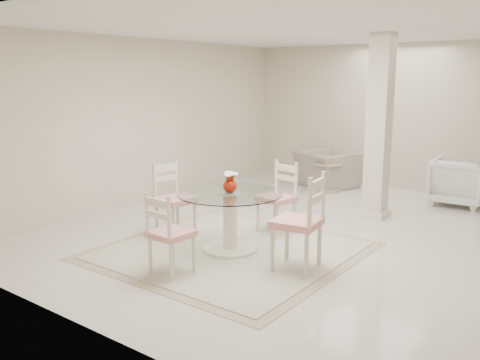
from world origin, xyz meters
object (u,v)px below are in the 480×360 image
Objects in this scene: dining_table at (230,222)px; dining_chair_east at (304,215)px; red_vase at (230,182)px; dining_chair_north at (280,192)px; column at (379,128)px; dining_chair_south at (167,228)px; armchair_white at (458,182)px; side_table at (327,178)px; dining_chair_west at (172,193)px; recliner_taupe at (326,169)px.

dining_chair_east is at bearing -2.03° from dining_table.
red_vase is at bearing -18.43° from dining_table.
dining_chair_north is at bearing 86.75° from dining_table.
column is at bearing 177.34° from dining_chair_east.
dining_chair_east is 1.43m from dining_chair_north.
dining_chair_south reaches higher than armchair_white.
column is 2.70m from dining_chair_east.
dining_chair_north is 2.00× the size of side_table.
dining_chair_west is 2.05× the size of side_table.
dining_chair_west is at bearing 176.81° from red_vase.
dining_chair_east is at bearing -38.46° from dining_chair_north.
dining_chair_north reaches higher than armchair_white.
dining_chair_north is at bearing -76.36° from side_table.
dining_chair_east is 2.05m from dining_chair_west.
red_vase is 0.31× the size of armchair_white.
column is 3.18m from dining_chair_west.
armchair_white is (2.62, 4.02, -0.19)m from dining_chair_west.
armchair_white is (1.54, 3.05, -0.18)m from dining_chair_north.
recliner_taupe is 1.97× the size of side_table.
dining_chair_north reaches higher than dining_table.
column is at bearing 73.52° from dining_chair_north.
dining_table is at bearing 161.57° from red_vase.
dining_table is 2.37× the size of side_table.
red_vase is 1.06m from dining_chair_north.
dining_table is 1.03m from dining_chair_south.
dining_chair_east reaches higher than recliner_taupe.
column is 3.22× the size of armchair_white.
column is 2.85m from dining_table.
dining_chair_west is at bearing 54.25° from armchair_white.
side_table is at bearing 99.10° from dining_table.
recliner_taupe is at bearing 122.18° from side_table.
red_vase is 0.26× the size of dining_chair_south.
column is 2.14× the size of dining_table.
dining_chair_west is 1.44m from dining_chair_south.
dining_chair_north is 1.44m from dining_chair_west.
dining_chair_north is 3.43m from armchair_white.
armchair_white is (1.60, 4.07, -0.47)m from red_vase.
dining_table is 4.89× the size of red_vase.
dining_chair_north is 0.97× the size of dining_chair_west.
dining_chair_north is 3.16m from recliner_taupe.
dining_table is 0.49m from red_vase.
dining_table is 1.19× the size of dining_chair_north.
dining_chair_west is (-1.02, 0.06, -0.28)m from red_vase.
dining_chair_south reaches higher than recliner_taupe.
dining_chair_east is at bearing 137.03° from recliner_taupe.
dining_chair_north is (-0.97, 1.05, -0.07)m from dining_chair_east.
dining_chair_west is (-1.08, -0.96, 0.02)m from dining_chair_north.
dining_chair_east is 2.24× the size of side_table.
red_vase is 3.79m from side_table.
armchair_white is at bearing -25.39° from dining_chair_west.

